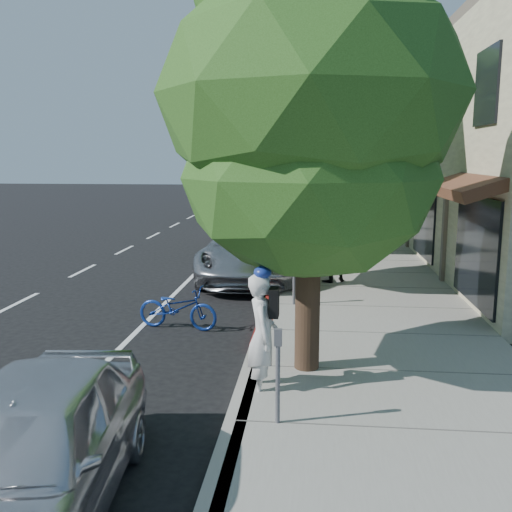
# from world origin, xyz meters

# --- Properties ---
(ground) EXTENTS (120.00, 120.00, 0.00)m
(ground) POSITION_xyz_m (0.00, 0.00, 0.00)
(ground) COLOR black
(ground) RESTS_ON ground
(sidewalk) EXTENTS (4.60, 56.00, 0.15)m
(sidewalk) POSITION_xyz_m (2.30, 8.00, 0.07)
(sidewalk) COLOR gray
(sidewalk) RESTS_ON ground
(curb) EXTENTS (0.30, 56.00, 0.15)m
(curb) POSITION_xyz_m (0.00, 8.00, 0.07)
(curb) COLOR #9E998E
(curb) RESTS_ON ground
(curb_red_segment) EXTENTS (0.32, 4.00, 0.15)m
(curb_red_segment) POSITION_xyz_m (0.00, 1.00, 0.07)
(curb_red_segment) COLOR maroon
(curb_red_segment) RESTS_ON ground
(storefront_building) EXTENTS (10.00, 36.00, 7.00)m
(storefront_building) POSITION_xyz_m (9.60, 18.00, 3.50)
(storefront_building) COLOR beige
(storefront_building) RESTS_ON ground
(street_tree_0) EXTENTS (4.67, 4.67, 7.15)m
(street_tree_0) POSITION_xyz_m (0.90, -2.00, 4.34)
(street_tree_0) COLOR black
(street_tree_0) RESTS_ON ground
(street_tree_1) EXTENTS (4.59, 4.59, 7.10)m
(street_tree_1) POSITION_xyz_m (0.90, 4.00, 4.33)
(street_tree_1) COLOR black
(street_tree_1) RESTS_ON ground
(street_tree_2) EXTENTS (4.88, 4.88, 7.05)m
(street_tree_2) POSITION_xyz_m (0.90, 10.00, 4.23)
(street_tree_2) COLOR black
(street_tree_2) RESTS_ON ground
(street_tree_3) EXTENTS (4.61, 4.61, 8.24)m
(street_tree_3) POSITION_xyz_m (0.90, 16.00, 5.19)
(street_tree_3) COLOR black
(street_tree_3) RESTS_ON ground
(street_tree_4) EXTENTS (5.06, 5.06, 7.44)m
(street_tree_4) POSITION_xyz_m (0.90, 22.00, 4.48)
(street_tree_4) COLOR black
(street_tree_4) RESTS_ON ground
(street_tree_5) EXTENTS (5.40, 5.40, 7.20)m
(street_tree_5) POSITION_xyz_m (0.90, 28.00, 4.23)
(street_tree_5) COLOR black
(street_tree_5) RESTS_ON ground
(cyclist) EXTENTS (0.53, 0.73, 1.87)m
(cyclist) POSITION_xyz_m (0.25, -2.84, 0.94)
(cyclist) COLOR silver
(cyclist) RESTS_ON ground
(bicycle) EXTENTS (1.79, 0.88, 0.90)m
(bicycle) POSITION_xyz_m (-1.80, 0.34, 0.45)
(bicycle) COLOR navy
(bicycle) RESTS_ON ground
(silver_suv) EXTENTS (2.90, 6.00, 1.65)m
(silver_suv) POSITION_xyz_m (-0.81, 5.50, 0.82)
(silver_suv) COLOR #A2A2A6
(silver_suv) RESTS_ON ground
(dark_sedan) EXTENTS (1.65, 4.27, 1.39)m
(dark_sedan) POSITION_xyz_m (-2.00, 14.17, 0.69)
(dark_sedan) COLOR black
(dark_sedan) RESTS_ON ground
(white_pickup) EXTENTS (2.43, 5.85, 1.69)m
(white_pickup) POSITION_xyz_m (-2.11, 15.00, 0.85)
(white_pickup) COLOR white
(white_pickup) RESTS_ON ground
(dark_suv_far) EXTENTS (2.66, 5.42, 1.78)m
(dark_suv_far) POSITION_xyz_m (-0.50, 27.90, 0.89)
(dark_suv_far) COLOR black
(dark_suv_far) RESTS_ON ground
(near_car_a) EXTENTS (2.16, 4.47, 1.47)m
(near_car_a) POSITION_xyz_m (-1.74, -6.07, 0.74)
(near_car_a) COLOR silver
(near_car_a) RESTS_ON ground
(pedestrian) EXTENTS (1.03, 0.98, 1.68)m
(pedestrian) POSITION_xyz_m (1.45, 4.52, 0.99)
(pedestrian) COLOR black
(pedestrian) RESTS_ON sidewalk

